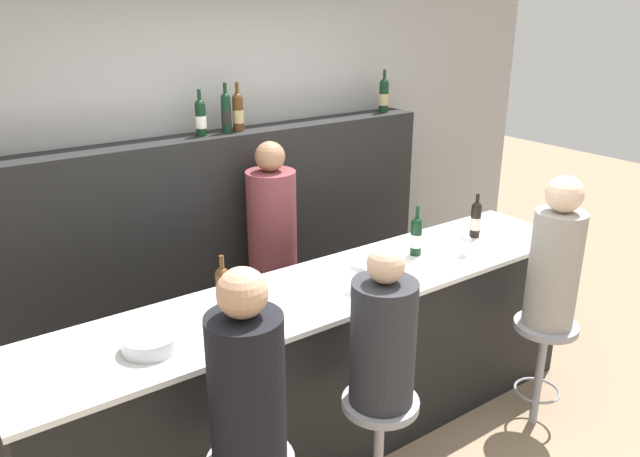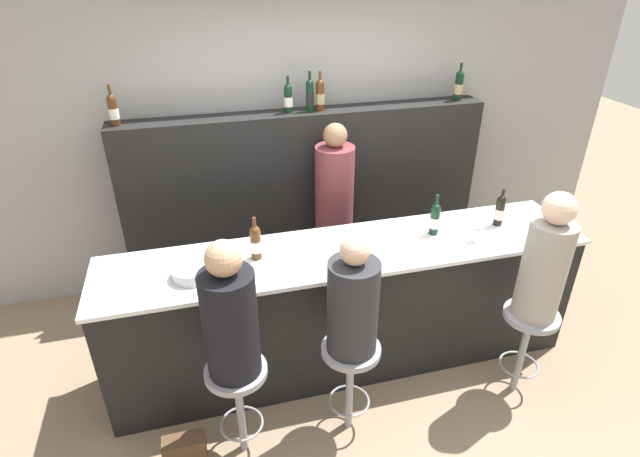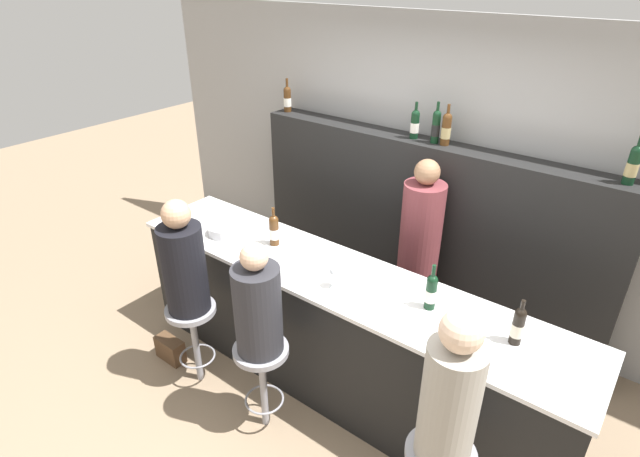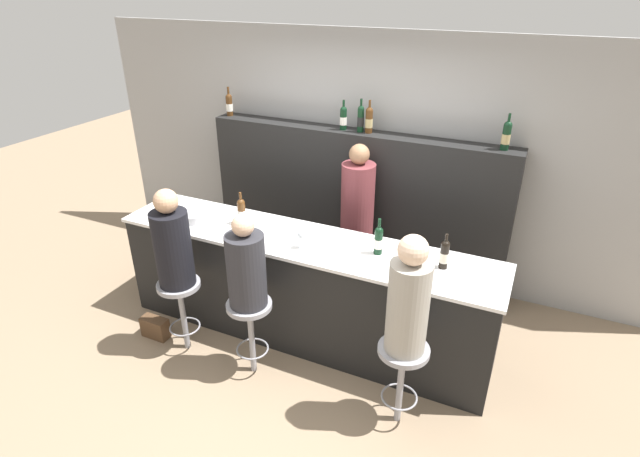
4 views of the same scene
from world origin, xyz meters
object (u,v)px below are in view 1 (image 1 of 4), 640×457
object	(u,v)px
wine_bottle_counter_1	(416,236)
guest_seated_left	(246,381)
bar_stool_middle	(379,426)
bar_stool_right	(543,346)
wine_bottle_backbar_4	(384,95)
guest_seated_middle	(383,337)
wine_bottle_backbar_3	(238,111)
metal_bowl	(150,342)
wine_glass_1	(466,241)
guest_seated_right	(555,260)
bartender	(273,267)
wine_bottle_counter_0	(223,290)
wine_bottle_counter_2	(476,219)
wine_glass_0	(358,270)
wine_bottle_backbar_2	(226,112)
wine_bottle_backbar_1	(201,117)

from	to	relation	value
wine_bottle_counter_1	guest_seated_left	world-z (taller)	guest_seated_left
guest_seated_left	bar_stool_middle	size ratio (longest dim) A/B	1.24
bar_stool_right	wine_bottle_backbar_4	bearing A→B (deg)	80.62
bar_stool_right	guest_seated_middle	bearing A→B (deg)	180.00
wine_bottle_backbar_3	metal_bowl	bearing A→B (deg)	-132.11
wine_glass_1	guest_seated_right	distance (m)	0.53
guest_seated_middle	guest_seated_right	distance (m)	1.28
guest_seated_middle	bartender	size ratio (longest dim) A/B	0.48
wine_bottle_backbar_3	bartender	world-z (taller)	wine_bottle_backbar_3
guest_seated_middle	bar_stool_middle	bearing A→B (deg)	-135.00
wine_bottle_backbar_4	wine_bottle_counter_0	bearing A→B (deg)	-149.76
metal_bowl	bartender	distance (m)	1.59
wine_bottle_backbar_4	guest_seated_right	xyz separation A→B (m)	(-0.31, -1.86, -0.68)
wine_bottle_counter_2	wine_glass_1	world-z (taller)	wine_bottle_counter_2
bar_stool_middle	guest_seated_left	bearing A→B (deg)	180.00
metal_bowl	guest_seated_right	size ratio (longest dim) A/B	0.29
wine_bottle_counter_0	guest_seated_left	distance (m)	0.71
wine_glass_0	bar_stool_middle	bearing A→B (deg)	-116.25
wine_bottle_counter_0	wine_glass_1	size ratio (longest dim) A/B	2.37
wine_bottle_counter_2	wine_bottle_backbar_3	xyz separation A→B (m)	(-1.07, 1.20, 0.64)
wine_bottle_backbar_2	wine_glass_0	xyz separation A→B (m)	(0.03, -1.37, -0.65)
wine_bottle_counter_0	guest_seated_middle	world-z (taller)	guest_seated_middle
wine_bottle_backbar_1	wine_bottle_counter_0	bearing A→B (deg)	-112.21
wine_bottle_backbar_2	guest_seated_left	size ratio (longest dim) A/B	0.38
wine_bottle_counter_2	wine_bottle_backbar_3	bearing A→B (deg)	131.91
wine_glass_0	wine_glass_1	size ratio (longest dim) A/B	1.26
wine_bottle_backbar_4	bartender	bearing A→B (deg)	-164.81
wine_bottle_counter_0	wine_glass_1	distance (m)	1.56
bar_stool_right	guest_seated_right	size ratio (longest dim) A/B	0.78
wine_bottle_counter_1	metal_bowl	xyz separation A→B (m)	(-1.73, -0.12, -0.09)
wine_bottle_backbar_2	guest_seated_right	distance (m)	2.25
wine_bottle_backbar_1	guest_seated_middle	distance (m)	2.00
wine_bottle_backbar_2	metal_bowl	xyz separation A→B (m)	(-1.10, -1.31, -0.73)
guest_seated_right	wine_glass_0	bearing A→B (deg)	154.88
wine_bottle_backbar_2	guest_seated_left	xyz separation A→B (m)	(-0.92, -1.86, -0.70)
wine_bottle_counter_0	wine_bottle_backbar_3	bearing A→B (deg)	57.52
wine_bottle_backbar_2	wine_bottle_backbar_3	bearing A→B (deg)	-0.00
bar_stool_middle	bartender	world-z (taller)	bartender
bar_stool_right	wine_glass_1	bearing A→B (deg)	112.13
guest_seated_middle	bartender	world-z (taller)	bartender
wine_glass_0	guest_seated_right	distance (m)	1.15
wine_glass_0	bar_stool_right	bearing A→B (deg)	-25.12
bar_stool_middle	wine_bottle_backbar_4	bearing A→B (deg)	49.56
wine_bottle_backbar_3	bar_stool_right	world-z (taller)	wine_bottle_backbar_3
wine_glass_1	guest_seated_middle	xyz separation A→B (m)	(-1.08, -0.49, -0.07)
bar_stool_right	bartender	distance (m)	1.80
bar_stool_right	guest_seated_right	xyz separation A→B (m)	(0.00, 0.00, 0.56)
wine_bottle_backbar_2	metal_bowl	world-z (taller)	wine_bottle_backbar_2
metal_bowl	bartender	bearing A→B (deg)	38.50
guest_seated_left	guest_seated_right	bearing A→B (deg)	0.00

